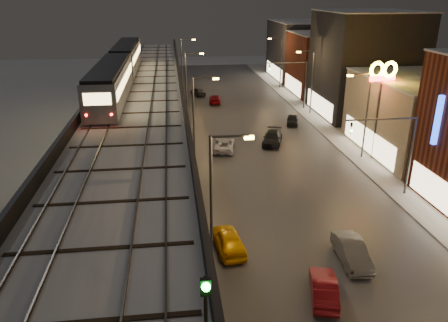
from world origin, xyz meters
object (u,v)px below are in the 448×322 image
car_taxi (228,241)px  car_mid_dark (215,99)px  car_far_white (198,92)px  car_onc_silver (352,252)px  car_onc_white (272,139)px  car_mid_silver (224,145)px  rail_signal (206,303)px  car_near_white (324,289)px  car_onc_red (293,120)px  subway_train (120,67)px

car_taxi → car_mid_dark: car_taxi is taller
car_far_white → car_onc_silver: 50.43m
car_far_white → car_onc_white: size_ratio=0.81×
car_taxi → car_onc_white: 22.77m
car_mid_silver → car_onc_silver: size_ratio=1.08×
rail_signal → car_near_white: 14.85m
car_near_white → car_taxi: bearing=-36.0°
rail_signal → car_onc_silver: bearing=51.9°
car_near_white → car_onc_silver: bearing=-118.4°
car_near_white → car_onc_red: size_ratio=1.11×
car_far_white → car_onc_red: car_far_white is taller
rail_signal → car_taxi: (2.73, 15.72, -7.87)m
car_mid_silver → car_far_white: car_far_white is taller
rail_signal → car_taxi: 17.79m
car_taxi → car_near_white: (4.74, -5.64, -0.08)m
rail_signal → car_onc_red: (15.12, 44.48, -7.99)m
subway_train → car_far_white: bearing=64.1°
car_taxi → car_near_white: size_ratio=1.08×
car_mid_silver → car_onc_white: car_onc_white is taller
car_mid_silver → car_far_white: bearing=-77.8°
car_onc_white → car_onc_red: (4.44, 7.43, -0.09)m
car_mid_dark → subway_train: bearing=56.6°
car_near_white → car_mid_dark: car_near_white is taller
subway_train → car_onc_white: size_ratio=7.21×
car_mid_silver → car_mid_dark: size_ratio=1.10×
car_mid_silver → car_onc_red: size_ratio=1.31×
car_onc_silver → car_onc_red: bearing=84.8°
car_mid_dark → car_far_white: bearing=-62.9°
car_mid_dark → car_onc_red: bearing=130.3°
subway_train → car_onc_white: 19.40m
car_far_white → car_near_white: bearing=76.5°
car_onc_white → car_near_white: bearing=-77.9°
car_mid_silver → car_taxi: bearing=94.0°
car_onc_silver → car_onc_red: car_onc_silver is taller
car_onc_silver → car_onc_red: (4.63, 31.10, -0.11)m
car_far_white → car_onc_red: bearing=103.4°
car_taxi → car_near_white: car_taxi is taller
car_far_white → car_onc_silver: bearing=80.2°
subway_train → car_mid_dark: bearing=50.7°
car_onc_silver → car_onc_white: car_onc_silver is taller
car_far_white → subway_train: bearing=46.8°
car_near_white → car_mid_silver: size_ratio=0.85×
rail_signal → car_onc_white: 39.36m
car_mid_silver → car_far_white: 27.79m
rail_signal → car_mid_silver: size_ratio=0.59×
car_far_white → car_onc_white: (6.80, -26.33, 0.04)m
rail_signal → car_onc_silver: size_ratio=0.63×
car_mid_silver → car_onc_silver: 22.93m
subway_train → car_onc_silver: bearing=-59.6°
rail_signal → car_far_white: rail_signal is taller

